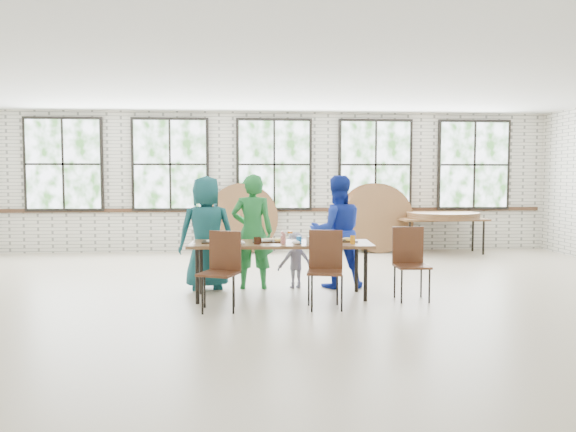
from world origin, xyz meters
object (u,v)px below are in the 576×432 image
object	(u,v)px
dining_table	(281,246)
storage_table	(442,221)
chair_near_left	(222,264)
chair_near_right	(325,262)

from	to	relation	value
dining_table	storage_table	bearing A→B (deg)	51.78
dining_table	chair_near_left	size ratio (longest dim) A/B	2.57
chair_near_left	storage_table	distance (m)	6.44
storage_table	chair_near_left	bearing A→B (deg)	-135.65
dining_table	storage_table	xyz separation A→B (m)	(3.66, 4.10, -0.00)
chair_near_left	chair_near_right	xyz separation A→B (m)	(1.27, 0.02, 0.00)
chair_near_left	storage_table	size ratio (longest dim) A/B	0.52
dining_table	chair_near_left	xyz separation A→B (m)	(-0.76, -0.59, -0.13)
storage_table	chair_near_right	bearing A→B (deg)	-126.31
chair_near_right	storage_table	size ratio (longest dim) A/B	0.52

